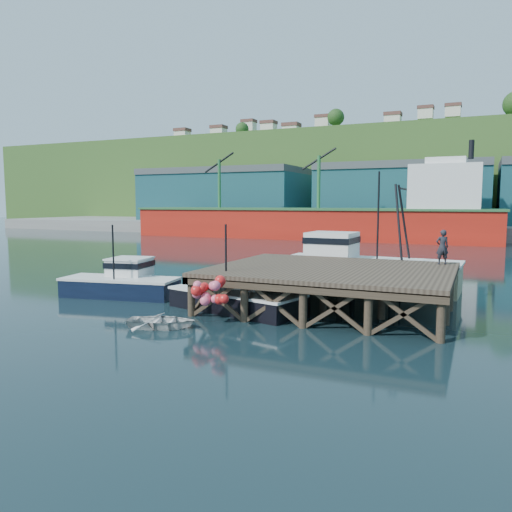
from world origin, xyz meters
The scene contains 12 objects.
ground centered at (0.00, 0.00, 0.00)m, with size 300.00×300.00×0.00m, color black.
wharf centered at (5.50, -0.19, 1.94)m, with size 12.00×10.00×2.62m.
far_quay centered at (0.00, 70.00, 1.00)m, with size 160.00×40.00×2.00m, color gray.
warehouse_left centered at (-35.00, 65.00, 6.50)m, with size 32.00×16.00×9.00m, color #194755.
warehouse_mid centered at (0.00, 65.00, 6.50)m, with size 28.00×16.00×9.00m, color #194755.
cargo_ship centered at (-8.46, 48.00, 3.31)m, with size 55.50×10.00×13.75m.
hillside centered at (0.00, 100.00, 11.00)m, with size 220.00×50.00×22.00m, color #2D511E.
boat_navy centered at (-6.71, -1.78, 0.85)m, with size 7.10×4.30×4.24m.
boat_black centered at (1.32, -2.51, 0.81)m, with size 7.60×6.30×4.44m.
trawler centered at (5.86, 6.50, 1.53)m, with size 11.22×4.41×7.41m.
dinghy centered at (-0.16, -7.27, 0.31)m, with size 2.13×2.99×0.62m, color silver.
dockworker centered at (10.61, 3.73, 3.07)m, with size 0.69×0.45×1.90m, color #212129.
Camera 1 is at (12.40, -25.14, 5.49)m, focal length 35.00 mm.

